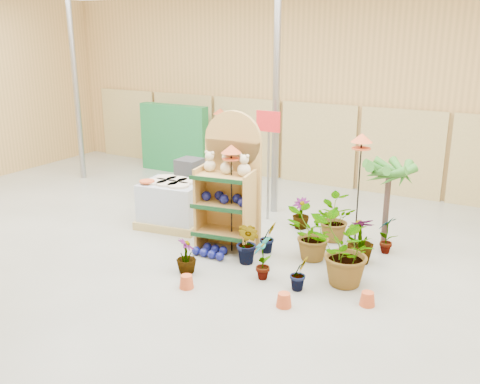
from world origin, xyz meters
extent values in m
cube|color=gray|center=(0.00, 0.00, -0.05)|extent=(15.00, 12.00, 0.10)
cube|color=#A98045|center=(0.00, 6.05, 2.25)|extent=(15.00, 0.10, 4.50)
cylinder|color=gray|center=(-5.50, 3.50, 2.25)|extent=(0.14, 0.14, 4.50)
cylinder|color=gray|center=(0.00, 3.50, 2.25)|extent=(0.14, 0.14, 4.50)
cube|color=#A18C51|center=(-6.00, 5.92, 1.00)|extent=(1.90, 0.06, 2.00)
cube|color=#A18C51|center=(-4.00, 5.92, 1.00)|extent=(1.90, 0.06, 2.00)
cube|color=#A18C51|center=(-2.00, 5.92, 1.00)|extent=(1.90, 0.06, 2.00)
cube|color=#A18C51|center=(0.00, 5.92, 1.00)|extent=(1.90, 0.06, 2.00)
cube|color=#A18C51|center=(2.00, 5.92, 1.00)|extent=(1.90, 0.06, 2.00)
cube|color=#AE8340|center=(0.17, 1.49, 0.95)|extent=(1.01, 0.23, 1.90)
cylinder|color=#AE8340|center=(0.17, 1.49, 1.90)|extent=(1.01, 0.23, 1.01)
cube|color=#AE8340|center=(0.17, 1.20, 0.34)|extent=(1.03, 0.69, 0.04)
cube|color=#0F3819|center=(0.17, 0.92, 0.34)|extent=(0.96, 0.17, 0.07)
cube|color=#AE8340|center=(0.17, 1.20, 0.84)|extent=(1.03, 0.69, 0.04)
cube|color=#0F3819|center=(0.17, 0.92, 0.84)|extent=(0.96, 0.17, 0.07)
cube|color=#AE8340|center=(0.17, 1.20, 1.34)|extent=(1.03, 0.69, 0.04)
cube|color=#0F3819|center=(0.17, 0.92, 1.34)|extent=(0.96, 0.17, 0.07)
cube|color=#AE8340|center=(-0.31, 1.20, 0.73)|extent=(0.12, 0.56, 1.45)
cube|color=#AE8340|center=(0.66, 1.20, 0.73)|extent=(0.12, 0.56, 1.45)
sphere|color=beige|center=(-0.16, 1.26, 1.46)|extent=(0.20, 0.20, 0.20)
sphere|color=beige|center=(-0.16, 1.26, 1.63)|extent=(0.16, 0.16, 0.16)
sphere|color=beige|center=(0.17, 1.26, 1.47)|extent=(0.21, 0.21, 0.21)
sphere|color=beige|center=(0.17, 1.26, 1.64)|extent=(0.16, 0.16, 0.16)
sphere|color=beige|center=(0.51, 1.26, 1.47)|extent=(0.22, 0.22, 0.22)
sphere|color=beige|center=(0.51, 1.26, 1.65)|extent=(0.16, 0.16, 0.16)
sphere|color=navy|center=(-0.18, 1.17, 0.94)|extent=(0.17, 0.17, 0.17)
sphere|color=navy|center=(0.00, 1.31, 0.94)|extent=(0.17, 0.17, 0.17)
sphere|color=navy|center=(0.17, 1.17, 0.94)|extent=(0.17, 0.17, 0.17)
sphere|color=navy|center=(0.35, 1.31, 0.94)|extent=(0.17, 0.17, 0.17)
sphere|color=navy|center=(0.53, 1.17, 0.94)|extent=(0.17, 0.17, 0.17)
sphere|color=navy|center=(-0.16, 0.78, 0.07)|extent=(0.15, 0.15, 0.15)
sphere|color=navy|center=(-0.08, 1.02, 0.07)|extent=(0.15, 0.15, 0.15)
sphere|color=navy|center=(0.00, 0.78, 0.07)|extent=(0.15, 0.15, 0.15)
sphere|color=navy|center=(0.08, 1.02, 0.07)|extent=(0.15, 0.15, 0.15)
sphere|color=navy|center=(0.16, 0.78, 0.07)|extent=(0.15, 0.15, 0.15)
sphere|color=navy|center=(0.24, 1.02, 0.07)|extent=(0.15, 0.15, 0.15)
sphere|color=navy|center=(0.32, 0.78, 0.07)|extent=(0.15, 0.15, 0.15)
cube|color=#A18C51|center=(-1.35, 1.76, 0.08)|extent=(1.37, 1.20, 0.15)
cube|color=#A5B1C2|center=(-1.35, 1.76, 0.51)|extent=(1.25, 1.08, 0.72)
cylinder|color=beige|center=(-1.60, 1.61, 0.90)|extent=(0.41, 0.41, 0.04)
cylinder|color=beige|center=(-1.35, 1.61, 0.90)|extent=(0.41, 0.41, 0.04)
cylinder|color=beige|center=(-1.09, 1.61, 0.90)|extent=(0.41, 0.41, 0.04)
cylinder|color=beige|center=(-1.60, 1.92, 0.90)|extent=(0.41, 0.41, 0.04)
cylinder|color=beige|center=(-1.35, 1.92, 0.90)|extent=(0.41, 0.41, 0.04)
cylinder|color=beige|center=(-1.09, 1.92, 0.90)|extent=(0.41, 0.41, 0.04)
cube|color=#29292B|center=(-1.86, 3.11, 0.25)|extent=(0.50, 0.50, 0.50)
cube|color=#29292B|center=(-1.86, 3.11, 0.75)|extent=(0.50, 0.50, 0.50)
cube|color=#29292B|center=(-2.16, 3.11, 0.25)|extent=(0.50, 0.50, 0.50)
cube|color=#18652F|center=(-3.80, 5.20, 0.90)|extent=(2.00, 0.30, 1.80)
cylinder|color=gray|center=(0.10, 3.00, 1.10)|extent=(0.05, 0.05, 2.20)
cube|color=red|center=(0.10, 2.96, 2.00)|extent=(0.50, 0.03, 0.40)
cylinder|color=black|center=(0.29, 1.23, 0.82)|extent=(0.02, 0.02, 1.64)
cylinder|color=#C84D25|center=(0.29, 1.23, 1.64)|extent=(0.30, 0.30, 0.02)
cone|color=#C84D25|center=(0.29, 1.23, 1.81)|extent=(0.34, 0.34, 0.14)
cylinder|color=black|center=(2.26, 1.90, 0.95)|extent=(0.02, 0.02, 1.90)
cylinder|color=#C84D25|center=(2.26, 1.90, 1.90)|extent=(0.30, 0.30, 0.02)
cone|color=#C84D25|center=(2.26, 1.90, 2.07)|extent=(0.34, 0.34, 0.14)
cylinder|color=black|center=(-2.15, 4.86, 0.81)|extent=(0.02, 0.02, 1.62)
cylinder|color=#C84D25|center=(-2.15, 4.86, 1.62)|extent=(0.30, 0.30, 0.02)
cone|color=#C84D25|center=(-2.15, 4.86, 1.79)|extent=(0.34, 0.34, 0.14)
cylinder|color=#47332A|center=(2.55, 2.63, 0.66)|extent=(0.10, 0.10, 1.33)
imported|color=#2D6F20|center=(0.79, 0.89, 0.37)|extent=(0.49, 0.44, 0.74)
imported|color=#2D6F20|center=(1.63, 1.55, 0.44)|extent=(1.05, 1.05, 0.89)
imported|color=#2D6F20|center=(2.37, 1.86, 0.39)|extent=(0.62, 0.62, 0.79)
imported|color=#2D6F20|center=(2.64, 2.46, 0.34)|extent=(0.37, 0.43, 0.69)
imported|color=#2D6F20|center=(0.86, 1.50, 0.28)|extent=(0.35, 0.38, 0.55)
imported|color=#2D6F20|center=(1.62, 2.56, 0.42)|extent=(0.98, 0.95, 0.83)
imported|color=#2D6F20|center=(0.10, 0.13, 0.28)|extent=(0.44, 0.44, 0.57)
imported|color=#2D6F20|center=(1.24, 0.53, 0.35)|extent=(0.38, 0.44, 0.71)
imported|color=#2D6F20|center=(1.88, 0.47, 0.27)|extent=(0.34, 0.37, 0.53)
imported|color=#2D6F20|center=(2.40, 0.91, 0.54)|extent=(1.27, 1.29, 1.09)
imported|color=#2D6F20|center=(0.89, 2.85, 0.30)|extent=(0.39, 0.39, 0.60)
camera|label=1|loc=(4.63, -6.19, 3.69)|focal=40.00mm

